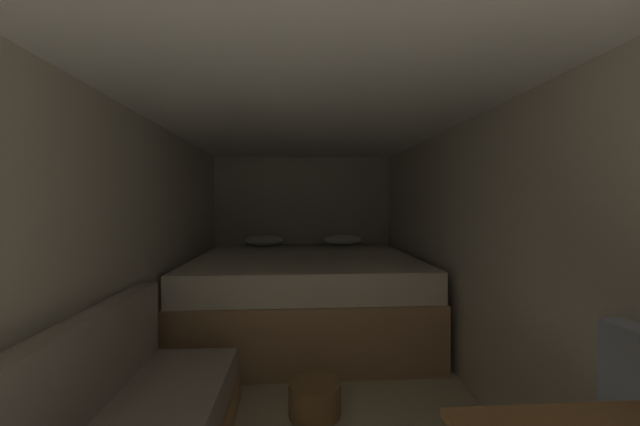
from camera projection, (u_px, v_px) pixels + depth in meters
The scene contains 7 objects.
ground_plane at pixel (311, 414), 2.33m from camera, with size 7.03×7.03×0.00m, color beige.
wall_back at pixel (303, 231), 4.83m from camera, with size 2.45×0.05×1.99m, color beige.
wall_left at pixel (118, 264), 2.22m from camera, with size 0.05×5.03×1.99m, color beige.
wall_right at pixel (490, 260), 2.38m from camera, with size 0.05×5.03×1.99m, color beige.
ceiling_slab at pixel (310, 102), 2.27m from camera, with size 2.45×5.03×0.05m, color white.
bed at pixel (305, 294), 3.75m from camera, with size 2.23×2.07×0.97m.
wicker_basket at pixel (315, 398), 2.32m from camera, with size 0.34×0.34×0.21m.
Camera 1 is at (-0.09, -0.55, 1.37)m, focal length 20.04 mm.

